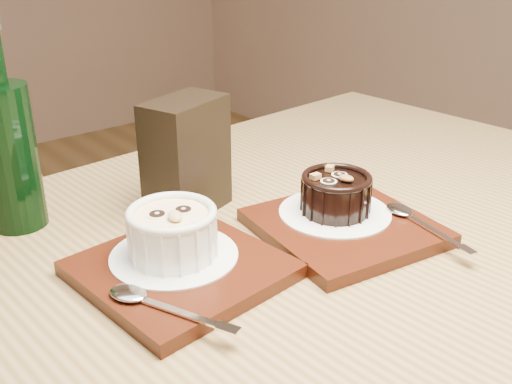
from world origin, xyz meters
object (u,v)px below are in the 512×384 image
Objects in this scene: table at (286,339)px; green_bottle at (8,152)px; condiment_stand at (186,157)px; tray_left at (181,269)px; tray_right at (344,227)px; ramekin_dark at (336,192)px; ramekin_white at (172,230)px.

green_bottle reaches higher than table.
green_bottle reaches higher than condiment_stand.
tray_left is 0.20m from tray_right.
table is 0.17m from ramekin_dark.
ramekin_white is 0.20m from ramekin_dark.
condiment_stand is at bearing 91.31° from table.
tray_left is 2.22× the size of ramekin_dark.
tray_left is (-0.09, 0.06, 0.10)m from table.
table is at bearing -173.72° from ramekin_dark.
condiment_stand is at bearing 122.40° from tray_right.
table is at bearing -88.69° from condiment_stand.
tray_left is 0.04m from ramekin_white.
tray_left and tray_right have the same top height.
ramekin_white is 0.22m from green_bottle.
tray_right is 0.39m from green_bottle.
tray_right is at bearing 0.01° from ramekin_white.
table is at bearing -56.75° from green_bottle.
green_bottle is (-0.09, 0.20, 0.05)m from ramekin_white.
ramekin_white is at bearing 81.96° from tray_left.
green_bottle is at bearing 151.78° from condiment_stand.
ramekin_white is 0.39× the size of green_bottle.
table is at bearing -21.54° from ramekin_white.
ramekin_white is at bearing -129.49° from condiment_stand.
tray_left is at bearing -81.61° from ramekin_white.
tray_left is at bearing -126.39° from condiment_stand.
ramekin_white is 0.14m from condiment_stand.
ramekin_dark is 0.58× the size of condiment_stand.
tray_left is 0.20m from ramekin_dark.
tray_right is 0.04m from ramekin_dark.
ramekin_dark is at bearing -39.52° from green_bottle.
table is 8.90× the size of condiment_stand.
tray_right is 2.22× the size of ramekin_dark.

